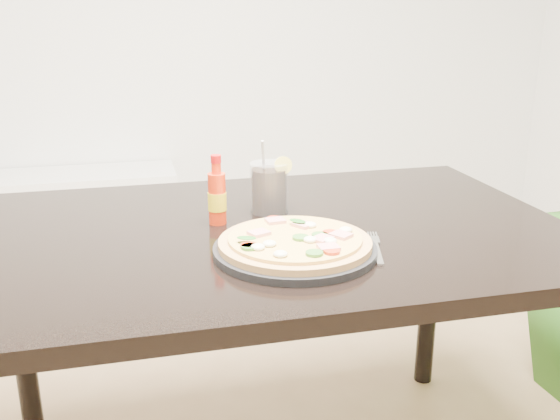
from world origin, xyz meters
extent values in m
cube|color=black|center=(0.00, 0.40, 0.73)|extent=(1.40, 0.90, 0.04)
cylinder|color=black|center=(-0.64, 0.79, 0.35)|extent=(0.06, 0.06, 0.71)
cylinder|color=black|center=(0.64, 0.79, 0.35)|extent=(0.06, 0.06, 0.71)
cylinder|color=black|center=(0.01, 0.23, 0.76)|extent=(0.34, 0.34, 0.02)
cylinder|color=tan|center=(0.01, 0.23, 0.77)|extent=(0.32, 0.32, 0.01)
cylinder|color=#DEC460|center=(0.01, 0.23, 0.78)|extent=(0.28, 0.28, 0.01)
cube|color=pink|center=(0.06, 0.20, 0.79)|extent=(0.05, 0.05, 0.01)
cube|color=pink|center=(0.05, 0.29, 0.79)|extent=(0.05, 0.05, 0.01)
cube|color=pink|center=(0.00, 0.33, 0.79)|extent=(0.04, 0.04, 0.01)
cube|color=pink|center=(-0.05, 0.26, 0.79)|extent=(0.05, 0.05, 0.01)
cube|color=pink|center=(0.06, 0.15, 0.79)|extent=(0.04, 0.03, 0.01)
cube|color=pink|center=(0.11, 0.21, 0.79)|extent=(0.05, 0.05, 0.01)
cylinder|color=red|center=(0.06, 0.13, 0.79)|extent=(0.03, 0.03, 0.01)
cylinder|color=red|center=(0.00, 0.34, 0.79)|extent=(0.03, 0.03, 0.01)
cylinder|color=red|center=(0.09, 0.23, 0.79)|extent=(0.03, 0.03, 0.01)
cylinder|color=red|center=(-0.09, 0.20, 0.79)|extent=(0.03, 0.03, 0.01)
cylinder|color=#3C7828|center=(0.06, 0.22, 0.79)|extent=(0.03, 0.03, 0.01)
cylinder|color=#3C7828|center=(0.02, 0.22, 0.79)|extent=(0.03, 0.03, 0.01)
cylinder|color=#3C7828|center=(0.02, 0.13, 0.79)|extent=(0.03, 0.03, 0.01)
cylinder|color=#3C7828|center=(-0.09, 0.19, 0.79)|extent=(0.03, 0.03, 0.01)
ellipsoid|color=white|center=(-0.04, 0.14, 0.79)|extent=(0.03, 0.03, 0.01)
ellipsoid|color=white|center=(0.07, 0.18, 0.79)|extent=(0.03, 0.03, 0.01)
ellipsoid|color=white|center=(0.13, 0.24, 0.79)|extent=(0.03, 0.03, 0.01)
ellipsoid|color=white|center=(-0.05, 0.20, 0.79)|extent=(0.03, 0.03, 0.01)
ellipsoid|color=white|center=(0.04, 0.20, 0.79)|extent=(0.03, 0.03, 0.01)
ellipsoid|color=white|center=(0.06, 0.29, 0.79)|extent=(0.03, 0.03, 0.01)
ellipsoid|color=white|center=(-0.07, 0.18, 0.79)|extent=(0.03, 0.03, 0.01)
ellipsoid|color=#1D6618|center=(-0.09, 0.22, 0.80)|extent=(0.05, 0.04, 0.00)
ellipsoid|color=#1D6618|center=(0.04, 0.30, 0.80)|extent=(0.04, 0.04, 0.00)
cylinder|color=red|center=(-0.11, 0.46, 0.81)|extent=(0.05, 0.05, 0.12)
cylinder|color=yellow|center=(-0.11, 0.46, 0.80)|extent=(0.04, 0.04, 0.04)
cylinder|color=red|center=(-0.11, 0.46, 0.88)|extent=(0.02, 0.02, 0.03)
cylinder|color=red|center=(-0.11, 0.46, 0.91)|extent=(0.02, 0.02, 0.02)
cylinder|color=black|center=(0.03, 0.52, 0.80)|extent=(0.09, 0.09, 0.11)
cylinder|color=silver|center=(0.03, 0.52, 0.81)|extent=(0.10, 0.10, 0.12)
cylinder|color=#F2E059|center=(0.06, 0.50, 0.87)|extent=(0.04, 0.01, 0.04)
cylinder|color=#B2B2B7|center=(0.02, 0.53, 0.85)|extent=(0.03, 0.06, 0.17)
cube|color=silver|center=(0.18, 0.18, 0.75)|extent=(0.05, 0.12, 0.00)
cube|color=silver|center=(0.20, 0.26, 0.75)|extent=(0.03, 0.05, 0.00)
cube|color=silver|center=(0.20, 0.29, 0.75)|extent=(0.01, 0.03, 0.00)
cube|color=silver|center=(0.21, 0.29, 0.75)|extent=(0.01, 0.03, 0.00)
cube|color=silver|center=(0.21, 0.29, 0.75)|extent=(0.01, 0.03, 0.00)
cube|color=silver|center=(0.22, 0.29, 0.75)|extent=(0.01, 0.03, 0.00)
cube|color=white|center=(-0.80, 2.07, 0.25)|extent=(1.40, 0.34, 0.50)
camera|label=1|loc=(-0.30, -0.93, 1.23)|focal=40.00mm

